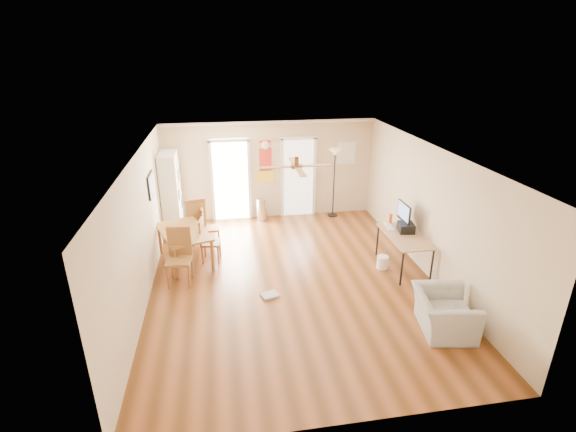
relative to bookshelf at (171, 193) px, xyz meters
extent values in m
plane|color=brown|center=(2.53, -2.87, -1.01)|extent=(7.00, 7.00, 0.00)
cube|color=red|center=(2.40, 0.61, 0.54)|extent=(0.46, 0.03, 1.10)
cube|color=white|center=(4.58, 0.60, 0.69)|extent=(0.50, 0.04, 0.60)
cube|color=black|center=(-0.20, -1.47, 0.69)|extent=(0.04, 0.66, 0.48)
cylinder|color=#B0B0B2|center=(2.26, 0.37, -0.71)|extent=(0.36, 0.36, 0.60)
cube|color=silver|center=(4.73, -2.25, -0.25)|extent=(0.20, 0.45, 0.02)
cube|color=black|center=(4.98, -2.54, -0.17)|extent=(0.35, 0.40, 0.18)
cylinder|color=#CD4512|center=(4.83, -2.07, -0.15)|extent=(0.09, 0.09, 0.22)
cylinder|color=white|center=(4.48, -2.68, -0.87)|extent=(0.26, 0.26, 0.27)
cube|color=#9C9C97|center=(2.00, -3.37, -0.99)|extent=(0.37, 0.33, 0.04)
imported|color=#AAABA5|center=(4.68, -4.82, -0.68)|extent=(1.04, 1.14, 0.66)
camera|label=1|loc=(1.25, -10.06, 3.33)|focal=26.18mm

